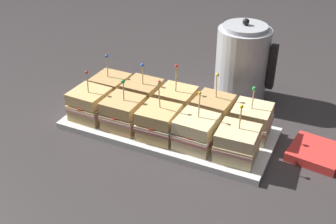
% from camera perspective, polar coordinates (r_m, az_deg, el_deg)
% --- Properties ---
extents(ground_plane, '(6.00, 6.00, 0.00)m').
position_cam_1_polar(ground_plane, '(1.18, 0.00, -2.58)').
color(ground_plane, '#383333').
extents(serving_platter, '(0.58, 0.25, 0.02)m').
position_cam_1_polar(serving_platter, '(1.17, 0.00, -2.22)').
color(serving_platter, silver).
rests_on(serving_platter, ground_plane).
extents(sandwich_front_far_left, '(0.10, 0.10, 0.15)m').
position_cam_1_polar(sandwich_front_far_left, '(1.21, -10.53, 1.03)').
color(sandwich_front_far_left, tan).
rests_on(sandwich_front_far_left, serving_platter).
extents(sandwich_front_left, '(0.10, 0.10, 0.14)m').
position_cam_1_polar(sandwich_front_left, '(1.15, -6.07, -0.15)').
color(sandwich_front_left, tan).
rests_on(sandwich_front_left, serving_platter).
extents(sandwich_front_center, '(0.10, 0.10, 0.16)m').
position_cam_1_polar(sandwich_front_center, '(1.10, -1.39, -1.44)').
color(sandwich_front_center, tan).
rests_on(sandwich_front_center, serving_platter).
extents(sandwich_front_right, '(0.10, 0.10, 0.15)m').
position_cam_1_polar(sandwich_front_right, '(1.07, 3.84, -2.72)').
color(sandwich_front_right, beige).
rests_on(sandwich_front_right, serving_platter).
extents(sandwich_front_far_right, '(0.10, 0.10, 0.15)m').
position_cam_1_polar(sandwich_front_far_right, '(1.04, 9.36, -4.21)').
color(sandwich_front_far_right, beige).
rests_on(sandwich_front_far_right, serving_platter).
extents(sandwich_back_far_left, '(0.10, 0.10, 0.15)m').
position_cam_1_polar(sandwich_back_far_left, '(1.28, -7.73, 3.16)').
color(sandwich_back_far_left, tan).
rests_on(sandwich_back_far_left, serving_platter).
extents(sandwich_back_left, '(0.10, 0.10, 0.15)m').
position_cam_1_polar(sandwich_back_left, '(1.23, -3.46, 2.27)').
color(sandwich_back_left, tan).
rests_on(sandwich_back_left, serving_platter).
extents(sandwich_back_center, '(0.10, 0.10, 0.16)m').
position_cam_1_polar(sandwich_back_center, '(1.19, 1.11, 1.19)').
color(sandwich_back_center, tan).
rests_on(sandwich_back_center, serving_platter).
extents(sandwich_back_right, '(0.10, 0.10, 0.16)m').
position_cam_1_polar(sandwich_back_right, '(1.16, 6.12, 0.02)').
color(sandwich_back_right, tan).
rests_on(sandwich_back_right, serving_platter).
extents(sandwich_back_far_right, '(0.10, 0.10, 0.15)m').
position_cam_1_polar(sandwich_back_far_right, '(1.13, 11.22, -1.22)').
color(sandwich_back_far_right, beige).
rests_on(sandwich_back_far_right, serving_platter).
extents(kettle_steel, '(0.18, 0.16, 0.26)m').
position_cam_1_polar(kettle_steel, '(1.31, 10.01, 6.49)').
color(kettle_steel, '#B7BABF').
rests_on(kettle_steel, ground_plane).
extents(napkin_stack, '(0.14, 0.14, 0.02)m').
position_cam_1_polar(napkin_stack, '(1.14, 19.36, -5.22)').
color(napkin_stack, red).
rests_on(napkin_stack, ground_plane).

